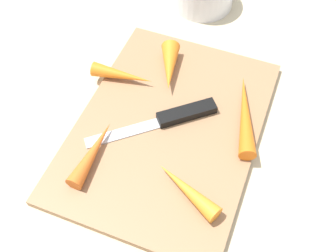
# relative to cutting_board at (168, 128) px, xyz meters

# --- Properties ---
(ground_plane) EXTENTS (1.40, 1.40, 0.00)m
(ground_plane) POSITION_rel_cutting_board_xyz_m (0.00, 0.00, -0.01)
(ground_plane) COLOR #C6B793
(cutting_board) EXTENTS (0.36, 0.26, 0.01)m
(cutting_board) POSITION_rel_cutting_board_xyz_m (0.00, 0.00, 0.00)
(cutting_board) COLOR #99704C
(cutting_board) RESTS_ON ground_plane
(knife) EXTENTS (0.14, 0.17, 0.01)m
(knife) POSITION_rel_cutting_board_xyz_m (-0.02, 0.01, 0.01)
(knife) COLOR #B7B7BC
(knife) RESTS_ON cutting_board
(carrot_short) EXTENTS (0.03, 0.10, 0.02)m
(carrot_short) POSITION_rel_cutting_board_xyz_m (-0.06, -0.10, 0.02)
(carrot_short) COLOR orange
(carrot_short) RESTS_ON cutting_board
(carrot_long) EXTENTS (0.11, 0.03, 0.02)m
(carrot_long) POSITION_rel_cutting_board_xyz_m (0.09, -0.08, 0.02)
(carrot_long) COLOR orange
(carrot_long) RESTS_ON cutting_board
(carrot_longest) EXTENTS (0.14, 0.07, 0.03)m
(carrot_longest) POSITION_rel_cutting_board_xyz_m (-0.05, 0.10, 0.02)
(carrot_longest) COLOR orange
(carrot_longest) RESTS_ON cutting_board
(carrot_medium) EXTENTS (0.06, 0.10, 0.02)m
(carrot_medium) POSITION_rel_cutting_board_xyz_m (0.09, 0.06, 0.02)
(carrot_medium) COLOR orange
(carrot_medium) RESTS_ON cutting_board
(carrot_shortest) EXTENTS (0.10, 0.06, 0.03)m
(carrot_shortest) POSITION_rel_cutting_board_xyz_m (-0.10, -0.04, 0.02)
(carrot_shortest) COLOR orange
(carrot_shortest) RESTS_ON cutting_board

